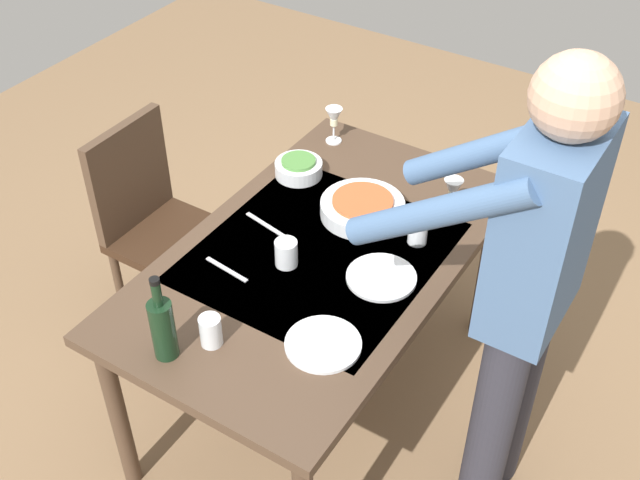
{
  "coord_description": "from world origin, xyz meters",
  "views": [
    {
      "loc": [
        1.73,
        1.09,
        2.51
      ],
      "look_at": [
        0.0,
        0.0,
        0.81
      ],
      "focal_mm": 44.84,
      "sensor_mm": 36.0,
      "label": 1
    }
  ],
  "objects_px": {
    "wine_glass_right": "(453,191)",
    "water_cup_near_left": "(418,231)",
    "wine_glass_left": "(334,119)",
    "dinner_plate_near": "(381,277)",
    "person_server": "(524,288)",
    "water_cup_near_right": "(211,331)",
    "chair_near": "(154,217)",
    "dinner_plate_far": "(323,344)",
    "serving_bowl_pasta": "(362,207)",
    "wine_bottle": "(163,327)",
    "side_bowl_salad": "(299,167)",
    "water_cup_far_left": "(286,253)",
    "dining_table": "(320,269)"
  },
  "relations": [
    {
      "from": "person_server",
      "to": "water_cup_near_right",
      "type": "xyz_separation_m",
      "value": [
        0.49,
        -0.75,
        -0.16
      ]
    },
    {
      "from": "water_cup_near_left",
      "to": "dinner_plate_far",
      "type": "relative_size",
      "value": 0.42
    },
    {
      "from": "chair_near",
      "to": "water_cup_far_left",
      "type": "relative_size",
      "value": 9.75
    },
    {
      "from": "wine_glass_left",
      "to": "water_cup_near_left",
      "type": "bearing_deg",
      "value": 56.0
    },
    {
      "from": "wine_bottle",
      "to": "water_cup_near_right",
      "type": "distance_m",
      "value": 0.15
    },
    {
      "from": "water_cup_near_left",
      "to": "water_cup_far_left",
      "type": "relative_size",
      "value": 1.04
    },
    {
      "from": "chair_near",
      "to": "serving_bowl_pasta",
      "type": "xyz_separation_m",
      "value": [
        -0.2,
        0.84,
        0.26
      ]
    },
    {
      "from": "water_cup_near_left",
      "to": "side_bowl_salad",
      "type": "height_order",
      "value": "water_cup_near_left"
    },
    {
      "from": "water_cup_near_right",
      "to": "serving_bowl_pasta",
      "type": "relative_size",
      "value": 0.33
    },
    {
      "from": "serving_bowl_pasta",
      "to": "dinner_plate_near",
      "type": "relative_size",
      "value": 1.3
    },
    {
      "from": "wine_bottle",
      "to": "dinner_plate_far",
      "type": "bearing_deg",
      "value": 126.33
    },
    {
      "from": "wine_glass_left",
      "to": "water_cup_far_left",
      "type": "distance_m",
      "value": 0.77
    },
    {
      "from": "wine_bottle",
      "to": "side_bowl_salad",
      "type": "height_order",
      "value": "wine_bottle"
    },
    {
      "from": "water_cup_far_left",
      "to": "serving_bowl_pasta",
      "type": "relative_size",
      "value": 0.31
    },
    {
      "from": "water_cup_far_left",
      "to": "wine_bottle",
      "type": "bearing_deg",
      "value": -7.92
    },
    {
      "from": "chair_near",
      "to": "wine_bottle",
      "type": "bearing_deg",
      "value": 45.66
    },
    {
      "from": "wine_bottle",
      "to": "wine_glass_right",
      "type": "xyz_separation_m",
      "value": [
        -1.05,
        0.41,
        -0.01
      ]
    },
    {
      "from": "water_cup_near_right",
      "to": "water_cup_far_left",
      "type": "distance_m",
      "value": 0.41
    },
    {
      "from": "wine_glass_right",
      "to": "dining_table",
      "type": "bearing_deg",
      "value": -34.0
    },
    {
      "from": "serving_bowl_pasta",
      "to": "dinner_plate_near",
      "type": "bearing_deg",
      "value": 40.47
    },
    {
      "from": "dining_table",
      "to": "wine_bottle",
      "type": "xyz_separation_m",
      "value": [
        0.63,
        -0.13,
        0.19
      ]
    },
    {
      "from": "person_server",
      "to": "water_cup_near_left",
      "type": "xyz_separation_m",
      "value": [
        -0.25,
        -0.45,
        -0.16
      ]
    },
    {
      "from": "wine_glass_left",
      "to": "wine_glass_right",
      "type": "distance_m",
      "value": 0.63
    },
    {
      "from": "chair_near",
      "to": "dinner_plate_near",
      "type": "xyz_separation_m",
      "value": [
        0.06,
        1.06,
        0.23
      ]
    },
    {
      "from": "water_cup_near_left",
      "to": "water_cup_far_left",
      "type": "height_order",
      "value": "water_cup_near_left"
    },
    {
      "from": "dining_table",
      "to": "dinner_plate_far",
      "type": "relative_size",
      "value": 6.48
    },
    {
      "from": "dinner_plate_far",
      "to": "dinner_plate_near",
      "type": "bearing_deg",
      "value": 179.46
    },
    {
      "from": "water_cup_near_left",
      "to": "chair_near",
      "type": "bearing_deg",
      "value": -80.82
    },
    {
      "from": "wine_glass_left",
      "to": "dinner_plate_near",
      "type": "bearing_deg",
      "value": 42.32
    },
    {
      "from": "wine_glass_left",
      "to": "chair_near",
      "type": "bearing_deg",
      "value": -41.92
    },
    {
      "from": "person_server",
      "to": "serving_bowl_pasta",
      "type": "relative_size",
      "value": 5.63
    },
    {
      "from": "wine_glass_right",
      "to": "wine_bottle",
      "type": "bearing_deg",
      "value": -21.58
    },
    {
      "from": "chair_near",
      "to": "dinner_plate_far",
      "type": "height_order",
      "value": "chair_near"
    },
    {
      "from": "water_cup_near_left",
      "to": "side_bowl_salad",
      "type": "relative_size",
      "value": 0.54
    },
    {
      "from": "chair_near",
      "to": "dinner_plate_far",
      "type": "distance_m",
      "value": 1.16
    },
    {
      "from": "person_server",
      "to": "water_cup_near_right",
      "type": "relative_size",
      "value": 16.85
    },
    {
      "from": "water_cup_near_left",
      "to": "water_cup_near_right",
      "type": "relative_size",
      "value": 0.97
    },
    {
      "from": "serving_bowl_pasta",
      "to": "dinner_plate_near",
      "type": "distance_m",
      "value": 0.34
    },
    {
      "from": "side_bowl_salad",
      "to": "chair_near",
      "type": "bearing_deg",
      "value": -60.52
    },
    {
      "from": "wine_bottle",
      "to": "water_cup_near_left",
      "type": "height_order",
      "value": "wine_bottle"
    },
    {
      "from": "wine_bottle",
      "to": "wine_glass_right",
      "type": "bearing_deg",
      "value": 158.42
    },
    {
      "from": "wine_glass_left",
      "to": "water_cup_far_left",
      "type": "relative_size",
      "value": 1.62
    },
    {
      "from": "water_cup_near_left",
      "to": "serving_bowl_pasta",
      "type": "bearing_deg",
      "value": -97.43
    },
    {
      "from": "wine_glass_right",
      "to": "water_cup_near_left",
      "type": "distance_m",
      "value": 0.21
    },
    {
      "from": "water_cup_far_left",
      "to": "side_bowl_salad",
      "type": "relative_size",
      "value": 0.52
    },
    {
      "from": "serving_bowl_pasta",
      "to": "water_cup_far_left",
      "type": "bearing_deg",
      "value": -12.27
    },
    {
      "from": "wine_bottle",
      "to": "serving_bowl_pasta",
      "type": "relative_size",
      "value": 0.99
    },
    {
      "from": "dining_table",
      "to": "person_server",
      "type": "height_order",
      "value": "person_server"
    },
    {
      "from": "water_cup_far_left",
      "to": "dinner_plate_far",
      "type": "xyz_separation_m",
      "value": [
        0.24,
        0.3,
        -0.04
      ]
    },
    {
      "from": "water_cup_far_left",
      "to": "dining_table",
      "type": "bearing_deg",
      "value": 152.02
    }
  ]
}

